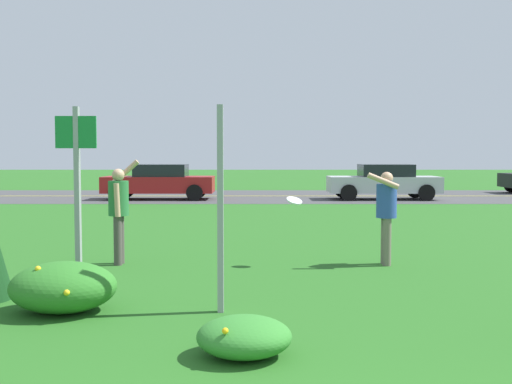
{
  "coord_description": "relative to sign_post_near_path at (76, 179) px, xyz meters",
  "views": [
    {
      "loc": [
        -0.38,
        -2.31,
        1.87
      ],
      "look_at": [
        -0.36,
        6.49,
        1.34
      ],
      "focal_mm": 43.9,
      "sensor_mm": 36.0,
      "label": 1
    }
  ],
  "objects": [
    {
      "name": "car_red_center_right",
      "position": [
        -1.52,
        17.18,
        -0.79
      ],
      "size": [
        4.5,
        2.0,
        1.45
      ],
      "color": "maroon",
      "rests_on": "ground"
    },
    {
      "name": "ground_plane",
      "position": [
        2.84,
        6.46,
        -1.53
      ],
      "size": [
        120.0,
        120.0,
        0.0
      ],
      "primitive_type": "plane",
      "color": "#26601E"
    },
    {
      "name": "person_thrower_green_shirt",
      "position": [
        0.14,
        1.94,
        -0.55
      ],
      "size": [
        0.49,
        0.49,
        1.78
      ],
      "color": "#287038",
      "rests_on": "ground"
    },
    {
      "name": "car_silver_center_left",
      "position": [
        7.73,
        17.18,
        -0.79
      ],
      "size": [
        4.5,
        2.0,
        1.45
      ],
      "color": "#B7BABF",
      "rests_on": "ground"
    },
    {
      "name": "sign_post_near_path",
      "position": [
        0.0,
        0.0,
        0.0
      ],
      "size": [
        0.56,
        0.1,
        2.52
      ],
      "color": "#93969B",
      "rests_on": "ground"
    },
    {
      "name": "daylily_clump_front_left",
      "position": [
        2.35,
        -2.9,
        -1.34
      ],
      "size": [
        0.89,
        0.84,
        0.37
      ],
      "color": "#337F2D",
      "rests_on": "ground"
    },
    {
      "name": "frisbee_white",
      "position": [
        3.1,
        1.83,
        -0.44
      ],
      "size": [
        0.29,
        0.26,
        0.18
      ],
      "color": "white"
    },
    {
      "name": "person_catcher_blue_shirt",
      "position": [
        4.65,
        1.89,
        -0.59
      ],
      "size": [
        0.54,
        0.49,
        1.57
      ],
      "color": "#2D4C9E",
      "rests_on": "ground"
    },
    {
      "name": "sign_post_by_roadside",
      "position": [
        2.04,
        -1.27,
        -0.31
      ],
      "size": [
        0.07,
        0.1,
        2.44
      ],
      "color": "#93969B",
      "rests_on": "ground"
    },
    {
      "name": "highway_strip",
      "position": [
        2.84,
        19.19,
        -1.52
      ],
      "size": [
        120.0,
        8.91,
        0.01
      ],
      "primitive_type": "cube",
      "color": "#424244",
      "rests_on": "ground"
    },
    {
      "name": "highway_center_stripe",
      "position": [
        2.84,
        19.19,
        -1.52
      ],
      "size": [
        120.0,
        0.16,
        0.0
      ],
      "primitive_type": "cube",
      "color": "yellow",
      "rests_on": "ground"
    },
    {
      "name": "daylily_clump_near_camera",
      "position": [
        0.18,
        -1.27,
        -1.23
      ],
      "size": [
        1.26,
        1.11,
        0.6
      ],
      "color": "#2D7526",
      "rests_on": "ground"
    }
  ]
}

